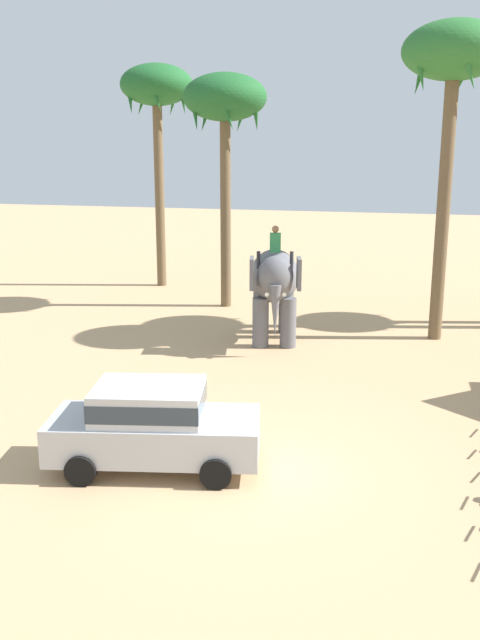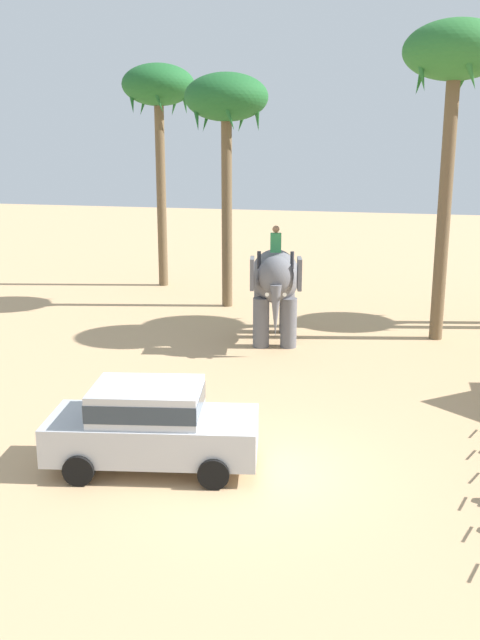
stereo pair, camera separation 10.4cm
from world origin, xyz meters
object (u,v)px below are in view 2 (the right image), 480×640
at_px(car_sedan_foreground, 151,423).
at_px(palm_tree_near_hut, 226,105).
at_px(palm_tree_left_of_road, 159,93).
at_px(elephant_with_mahout, 275,282).
at_px(palm_tree_behind_elephant, 455,63).

bearing_deg(car_sedan_foreground, palm_tree_near_hut, 101.57).
height_order(palm_tree_near_hut, palm_tree_left_of_road, palm_tree_left_of_road).
relative_size(palm_tree_near_hut, palm_tree_left_of_road, 0.91).
height_order(car_sedan_foreground, palm_tree_near_hut, palm_tree_near_hut).
bearing_deg(palm_tree_left_of_road, palm_tree_near_hut, -38.98).
bearing_deg(elephant_with_mahout, palm_tree_left_of_road, 132.13).
height_order(palm_tree_behind_elephant, palm_tree_left_of_road, palm_tree_behind_elephant).
distance_m(elephant_with_mahout, palm_tree_behind_elephant, 8.66).
bearing_deg(palm_tree_behind_elephant, car_sedan_foreground, -114.42).
distance_m(elephant_with_mahout, palm_tree_left_of_road, 12.73).
xyz_separation_m(elephant_with_mahout, palm_tree_behind_elephant, (5.12, 1.84, 6.74)).
distance_m(car_sedan_foreground, palm_tree_left_of_road, 20.68).
xyz_separation_m(palm_tree_near_hut, palm_tree_left_of_road, (-4.20, 3.40, 0.77)).
relative_size(car_sedan_foreground, elephant_with_mahout, 1.09).
distance_m(car_sedan_foreground, palm_tree_near_hut, 16.26).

